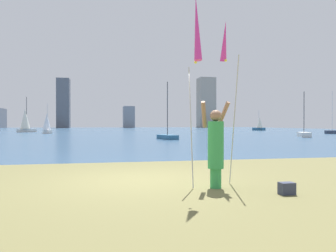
{
  "coord_description": "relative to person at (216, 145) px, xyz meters",
  "views": [
    {
      "loc": [
        -0.82,
        -7.84,
        1.38
      ],
      "look_at": [
        1.77,
        5.11,
        1.29
      ],
      "focal_mm": 34.2,
      "sensor_mm": 36.0,
      "label": 1
    }
  ],
  "objects": [
    {
      "name": "sailboat_4",
      "position": [
        18.05,
        23.29,
        -0.61
      ],
      "size": [
        1.93,
        2.89,
        4.75
      ],
      "color": "silver",
      "rests_on": "ground"
    },
    {
      "name": "kite_flag_right",
      "position": [
        0.5,
        0.73,
        2.32
      ],
      "size": [
        0.16,
        1.01,
        3.82
      ],
      "color": "#B2B2B7",
      "rests_on": "ground"
    },
    {
      "name": "sailboat_3",
      "position": [
        -15.14,
        49.94,
        1.01
      ],
      "size": [
        3.09,
        2.1,
        5.82
      ],
      "color": "silver",
      "rests_on": "ground"
    },
    {
      "name": "ground",
      "position": [
        -1.52,
        52.28,
        -0.98
      ],
      "size": [
        120.0,
        138.0,
        0.12
      ],
      "color": "brown"
    },
    {
      "name": "sailboat_2",
      "position": [
        29.68,
        55.55,
        0.38
      ],
      "size": [
        2.09,
        2.69,
        4.2
      ],
      "color": "#2D6084",
      "rests_on": "ground"
    },
    {
      "name": "sailboat_6",
      "position": [
        3.2,
        21.48,
        -0.65
      ],
      "size": [
        1.6,
        2.74,
        5.15
      ],
      "color": "#2D6084",
      "rests_on": "ground"
    },
    {
      "name": "skyline_tower_2",
      "position": [
        6.41,
        110.11,
        2.91
      ],
      "size": [
        3.84,
        7.53,
        7.66
      ],
      "color": "gray",
      "rests_on": "ground"
    },
    {
      "name": "bag",
      "position": [
        1.15,
        -0.87,
        -0.8
      ],
      "size": [
        0.29,
        0.2,
        0.23
      ],
      "color": "#33384C",
      "rests_on": "ground"
    },
    {
      "name": "person",
      "position": [
        0.0,
        0.0,
        0.0
      ],
      "size": [
        0.68,
        0.51,
        1.87
      ],
      "rotation": [
        0.0,
        0.0,
        0.11
      ],
      "color": "green",
      "rests_on": "ground"
    },
    {
      "name": "sailboat_0",
      "position": [
        -10.32,
        41.27,
        0.54
      ],
      "size": [
        1.6,
        2.11,
        4.25
      ],
      "color": "white",
      "rests_on": "ground"
    },
    {
      "name": "kite_flag_left",
      "position": [
        -0.5,
        -0.25,
        2.33
      ],
      "size": [
        0.16,
        0.81,
        4.02
      ],
      "color": "#B2B2B7",
      "rests_on": "ground"
    },
    {
      "name": "skyline_tower_3",
      "position": [
        36.3,
        111.58,
        8.62
      ],
      "size": [
        6.12,
        5.99,
        19.08
      ],
      "color": "gray",
      "rests_on": "ground"
    },
    {
      "name": "sailboat_1",
      "position": [
        28.77,
        32.56,
        -0.59
      ],
      "size": [
        1.95,
        1.03,
        5.93
      ],
      "color": "#333D51",
      "rests_on": "ground"
    },
    {
      "name": "skyline_tower_1",
      "position": [
        -15.99,
        107.47,
        7.49
      ],
      "size": [
        4.18,
        4.79,
        16.82
      ],
      "color": "#565B66",
      "rests_on": "ground"
    }
  ]
}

